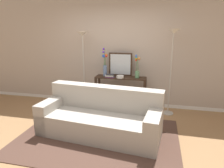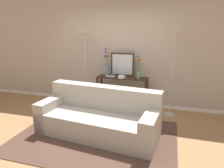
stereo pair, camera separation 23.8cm
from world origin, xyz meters
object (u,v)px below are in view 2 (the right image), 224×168
object	(u,v)px
floor_lamp_left	(85,49)
vase_tall_flowers	(107,65)
floor_lamp_right	(174,49)
console_table	(122,87)
book_row_under_console	(107,105)
book_stack	(111,76)
vase_short_flowers	(139,69)
couch	(99,118)
wall_mirror	(122,64)
fruit_bowl	(122,77)

from	to	relation	value
floor_lamp_left	vase_tall_flowers	size ratio (longest dim) A/B	2.75
vase_tall_flowers	floor_lamp_right	bearing A→B (deg)	-3.22
console_table	book_row_under_console	bearing A→B (deg)	-180.00
book_stack	vase_short_flowers	bearing A→B (deg)	9.07
vase_tall_flowers	floor_lamp_left	bearing A→B (deg)	-170.49
couch	console_table	xyz separation A→B (m)	(0.12, 1.36, 0.25)
couch	vase_short_flowers	distance (m)	1.62
floor_lamp_left	book_stack	distance (m)	0.93
console_table	couch	bearing A→B (deg)	-95.20
wall_mirror	book_stack	size ratio (longest dim) A/B	2.52
floor_lamp_right	book_row_under_console	distance (m)	2.15
floor_lamp_left	floor_lamp_right	world-z (taller)	floor_lamp_right
console_table	vase_short_flowers	distance (m)	0.62
floor_lamp_left	book_stack	world-z (taller)	floor_lamp_left
couch	wall_mirror	world-z (taller)	wall_mirror
floor_lamp_left	console_table	bearing A→B (deg)	3.87
floor_lamp_left	wall_mirror	world-z (taller)	floor_lamp_left
floor_lamp_right	vase_short_flowers	xyz separation A→B (m)	(-0.76, 0.06, -0.50)
wall_mirror	fruit_bowl	bearing A→B (deg)	-79.76
couch	floor_lamp_left	distance (m)	1.92
console_table	floor_lamp_left	bearing A→B (deg)	-176.13
couch	vase_tall_flowers	distance (m)	1.61
book_stack	book_row_under_console	xyz separation A→B (m)	(-0.16, 0.11, -0.80)
vase_tall_flowers	fruit_bowl	size ratio (longest dim) A/B	3.85
book_stack	couch	bearing A→B (deg)	-84.42
couch	wall_mirror	distance (m)	1.70
wall_mirror	vase_tall_flowers	size ratio (longest dim) A/B	0.84
vase_short_flowers	couch	bearing A→B (deg)	-111.00
floor_lamp_right	console_table	bearing A→B (deg)	176.90
floor_lamp_right	book_stack	bearing A→B (deg)	-178.24
book_row_under_console	fruit_bowl	bearing A→B (deg)	-14.59
couch	fruit_bowl	distance (m)	1.36
couch	book_stack	bearing A→B (deg)	95.58
couch	vase_tall_flowers	size ratio (longest dim) A/B	3.38
vase_tall_flowers	book_stack	distance (m)	0.32
vase_tall_flowers	book_row_under_console	size ratio (longest dim) A/B	3.31
vase_tall_flowers	book_stack	size ratio (longest dim) A/B	3.01
wall_mirror	vase_short_flowers	size ratio (longest dim) A/B	1.04
wall_mirror	vase_short_flowers	distance (m)	0.46
floor_lamp_right	book_row_under_console	bearing A→B (deg)	177.71
fruit_bowl	book_row_under_console	world-z (taller)	fruit_bowl
vase_tall_flowers	book_stack	world-z (taller)	vase_tall_flowers
console_table	wall_mirror	world-z (taller)	wall_mirror
vase_tall_flowers	vase_short_flowers	bearing A→B (deg)	-2.06
wall_mirror	fruit_bowl	world-z (taller)	wall_mirror
wall_mirror	fruit_bowl	distance (m)	0.36
wall_mirror	couch	bearing A→B (deg)	-93.24
couch	console_table	size ratio (longest dim) A/B	1.88
console_table	book_row_under_console	xyz separation A→B (m)	(-0.41, -0.00, -0.50)
couch	floor_lamp_right	bearing A→B (deg)	45.21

